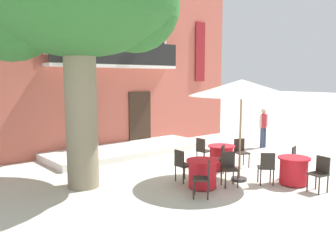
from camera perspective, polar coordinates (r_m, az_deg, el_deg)
ground_plane at (r=11.22m, az=7.49°, el=-7.20°), size 120.00×120.00×0.00m
building_facade at (r=16.12m, az=-12.77°, el=10.67°), size 13.00×5.09×7.50m
entrance_step_platform at (r=13.69m, az=-6.31°, el=-3.90°), size 6.35×2.26×0.25m
cafe_table_near_tree at (r=9.40m, az=5.61°, el=-7.67°), size 0.86×0.86×0.76m
cafe_chair_near_tree_0 at (r=9.65m, az=9.82°, el=-6.49°), size 0.55×0.55×0.91m
cafe_chair_near_tree_1 at (r=9.85m, az=2.29°, el=-6.08°), size 0.42×0.42×0.91m
cafe_chair_near_tree_2 at (r=8.64m, az=5.91°, el=-8.13°), size 0.56×0.56×0.91m
cafe_table_middle at (r=10.23m, az=19.69°, el=-6.81°), size 0.86×0.86×0.76m
cafe_chair_middle_0 at (r=9.94m, az=15.69°, el=-6.26°), size 0.57×0.57×0.91m
cafe_chair_middle_1 at (r=9.82m, az=23.41°, el=-6.78°), size 0.46×0.46×0.91m
cafe_chair_middle_2 at (r=10.93m, az=20.21°, el=-5.17°), size 0.50×0.50×0.91m
cafe_table_front at (r=11.39m, az=8.63°, el=-4.96°), size 0.86×0.86×0.76m
cafe_chair_front_0 at (r=10.63m, az=8.32°, el=-5.13°), size 0.55×0.55×0.91m
cafe_chair_front_1 at (r=11.79m, az=11.69°, el=-3.92°), size 0.51×0.51×0.91m
cafe_chair_front_2 at (r=11.80m, az=5.63°, el=-3.79°), size 0.41×0.41×0.91m
cafe_umbrella at (r=9.90m, az=11.83°, el=6.01°), size 2.90×2.90×2.85m
pedestrian_near_entrance at (r=15.11m, az=15.22°, el=0.05°), size 0.53×0.36×1.64m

